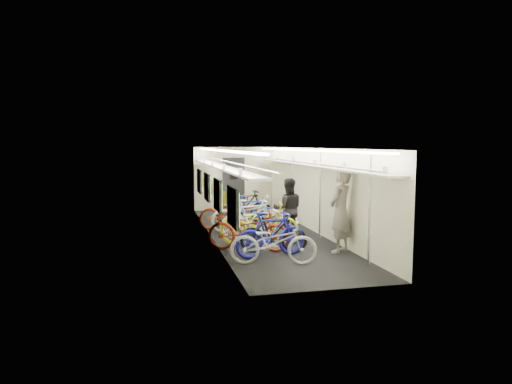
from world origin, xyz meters
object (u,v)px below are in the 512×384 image
bicycle_1 (271,234)px  backpack (343,193)px  passenger_mid (288,209)px  passenger_near (341,211)px  bicycle_0 (273,242)px

bicycle_1 → backpack: size_ratio=4.51×
bicycle_1 → passenger_mid: 1.94m
bicycle_1 → backpack: backpack is taller
bicycle_1 → passenger_near: size_ratio=0.87×
bicycle_0 → passenger_mid: (1.01, 2.32, 0.34)m
bicycle_1 → bicycle_0: bearing=158.0°
bicycle_1 → passenger_mid: (0.90, 1.69, 0.30)m
passenger_near → backpack: (0.44, 0.90, 0.30)m
passenger_mid → backpack: passenger_mid is taller
passenger_near → backpack: size_ratio=5.15×
passenger_mid → backpack: (1.22, -0.71, 0.46)m
bicycle_0 → bicycle_1: size_ratio=1.06×
bicycle_1 → passenger_near: (1.68, 0.08, 0.46)m
bicycle_1 → passenger_near: passenger_near is taller
bicycle_0 → bicycle_1: (0.11, 0.63, 0.04)m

